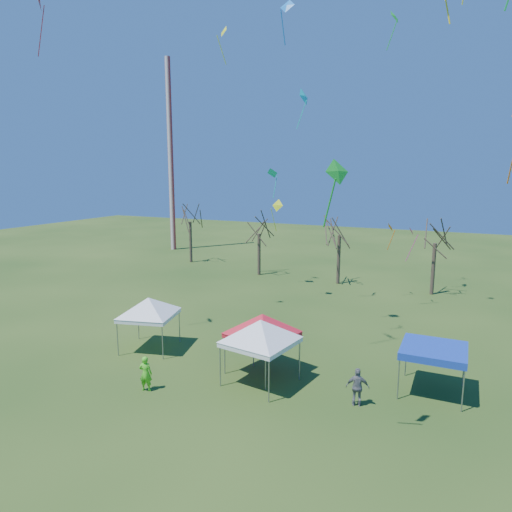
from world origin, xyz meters
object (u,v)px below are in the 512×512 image
(tree_2, at_px, (340,218))
(person_green, at_px, (146,373))
(tree_1, at_px, (259,219))
(tent_blue, at_px, (434,351))
(tent_white_mid, at_px, (261,324))
(tent_red, at_px, (262,318))
(tent_white_west, at_px, (148,301))
(radio_mast, at_px, (171,156))
(person_grey, at_px, (358,387))
(tree_0, at_px, (190,207))
(tree_3, at_px, (436,225))

(tree_2, relative_size, person_green, 4.68)
(tree_1, relative_size, tent_blue, 2.56)
(tent_white_mid, bearing_deg, tent_red, 110.12)
(tree_2, distance_m, person_green, 25.87)
(tent_red, distance_m, tent_blue, 8.46)
(person_green, bearing_deg, tent_white_west, -69.00)
(radio_mast, xyz_separation_m, tent_white_mid, (27.57, -31.67, -9.41))
(tree_1, bearing_deg, person_grey, -55.88)
(tent_white_west, distance_m, tent_red, 7.48)
(tree_0, relative_size, person_green, 4.82)
(radio_mast, distance_m, tree_3, 36.04)
(tent_white_west, height_order, tent_red, tent_red)
(radio_mast, height_order, tent_blue, radio_mast)
(tree_1, xyz_separation_m, tent_blue, (18.21, -19.77, -3.67))
(radio_mast, relative_size, tent_blue, 8.50)
(tent_red, bearing_deg, tent_white_west, 178.60)
(tent_blue, distance_m, person_green, 13.84)
(radio_mast, xyz_separation_m, tent_blue, (35.45, -29.12, -10.38))
(tent_white_mid, bearing_deg, person_green, -146.62)
(tent_blue, bearing_deg, tree_3, 94.22)
(tent_red, distance_m, person_grey, 5.90)
(tent_blue, xyz_separation_m, person_green, (-12.57, -5.65, -1.25))
(tent_blue, height_order, person_green, tent_blue)
(radio_mast, xyz_separation_m, tent_white_west, (19.68, -30.35, -9.55))
(radio_mast, distance_m, tent_red, 41.95)
(tree_0, bearing_deg, tent_blue, -38.50)
(radio_mast, xyz_separation_m, person_green, (22.88, -34.77, -11.63))
(tree_0, xyz_separation_m, person_grey, (25.34, -25.26, -5.60))
(person_green, bearing_deg, tent_red, -150.20)
(tree_0, height_order, tree_3, tree_0)
(tent_blue, xyz_separation_m, person_grey, (-2.95, -2.76, -1.23))
(tent_red, bearing_deg, radio_mast, 131.65)
(radio_mast, distance_m, tree_0, 11.45)
(tree_2, bearing_deg, person_grey, -72.87)
(tent_white_west, bearing_deg, person_grey, -6.78)
(tree_3, bearing_deg, tent_blue, -85.78)
(tent_white_west, relative_size, person_green, 2.30)
(person_grey, bearing_deg, radio_mast, -57.73)
(person_grey, bearing_deg, tree_2, -86.15)
(tree_3, bearing_deg, radio_mast, 163.69)
(tree_2, bearing_deg, tent_red, -85.84)
(tent_white_west, distance_m, tent_blue, 15.84)
(tent_white_west, distance_m, person_green, 5.84)
(tree_3, xyz_separation_m, person_green, (-11.16, -24.81, -5.20))
(tent_white_west, relative_size, tent_blue, 1.37)
(person_green, bearing_deg, person_grey, -178.15)
(radio_mast, xyz_separation_m, tree_2, (25.63, -9.62, -6.21))
(tree_2, relative_size, tent_white_west, 2.03)
(tree_1, distance_m, tent_white_west, 21.33)
(radio_mast, distance_m, tree_1, 20.72)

